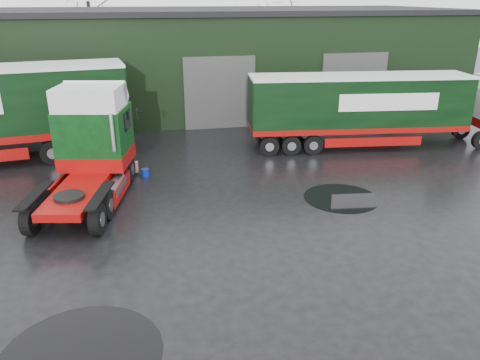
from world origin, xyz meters
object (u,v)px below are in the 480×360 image
(tree_back_a, at_px, (91,26))
(tree_back_b, at_px, (279,35))
(warehouse, at_px, (205,58))
(wash_bucket, at_px, (145,173))
(hero_tractor, at_px, (80,151))
(lorry_right, at_px, (358,112))

(tree_back_a, distance_m, tree_back_b, 16.03)
(warehouse, distance_m, wash_bucket, 14.07)
(hero_tractor, distance_m, wash_bucket, 3.76)
(wash_bucket, distance_m, tree_back_b, 26.39)
(tree_back_b, bearing_deg, lorry_right, -95.44)
(tree_back_a, height_order, tree_back_b, tree_back_a)
(lorry_right, height_order, tree_back_a, tree_back_a)
(lorry_right, distance_m, wash_bucket, 10.69)
(warehouse, relative_size, lorry_right, 2.37)
(hero_tractor, xyz_separation_m, lorry_right, (12.50, 4.50, -0.22))
(wash_bucket, xyz_separation_m, tree_back_b, (12.37, 23.03, 3.59))
(lorry_right, relative_size, tree_back_a, 1.44)
(lorry_right, height_order, tree_back_b, tree_back_b)
(hero_tractor, bearing_deg, lorry_right, 31.36)
(wash_bucket, bearing_deg, warehouse, 71.46)
(tree_back_a, bearing_deg, tree_back_b, 0.00)
(lorry_right, bearing_deg, tree_back_b, -178.90)
(warehouse, distance_m, tree_back_b, 12.82)
(hero_tractor, distance_m, tree_back_a, 25.69)
(warehouse, distance_m, lorry_right, 12.60)
(lorry_right, xyz_separation_m, wash_bucket, (-10.37, -2.03, -1.64))
(warehouse, height_order, hero_tractor, warehouse)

